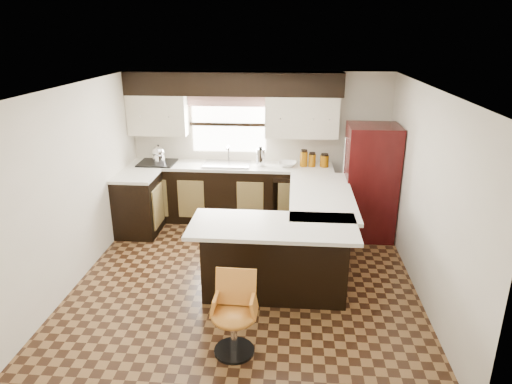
# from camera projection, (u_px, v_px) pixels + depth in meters

# --- Properties ---
(floor) EXTENTS (4.40, 4.40, 0.00)m
(floor) POSITION_uv_depth(u_px,v_px,m) (246.00, 277.00, 5.87)
(floor) COLOR #49301A
(floor) RESTS_ON ground
(ceiling) EXTENTS (4.40, 4.40, 0.00)m
(ceiling) POSITION_uv_depth(u_px,v_px,m) (245.00, 87.00, 5.06)
(ceiling) COLOR silver
(ceiling) RESTS_ON wall_back
(wall_back) EXTENTS (4.40, 0.00, 4.40)m
(wall_back) POSITION_uv_depth(u_px,v_px,m) (259.00, 146.00, 7.53)
(wall_back) COLOR beige
(wall_back) RESTS_ON floor
(wall_front) EXTENTS (4.40, 0.00, 4.40)m
(wall_front) POSITION_uv_depth(u_px,v_px,m) (215.00, 286.00, 3.40)
(wall_front) COLOR beige
(wall_front) RESTS_ON floor
(wall_left) EXTENTS (0.00, 4.40, 4.40)m
(wall_left) POSITION_uv_depth(u_px,v_px,m) (77.00, 185.00, 5.63)
(wall_left) COLOR beige
(wall_left) RESTS_ON floor
(wall_right) EXTENTS (0.00, 4.40, 4.40)m
(wall_right) POSITION_uv_depth(u_px,v_px,m) (425.00, 194.00, 5.30)
(wall_right) COLOR beige
(wall_right) RESTS_ON floor
(base_cab_back) EXTENTS (3.30, 0.60, 0.90)m
(base_cab_back) POSITION_uv_depth(u_px,v_px,m) (231.00, 194.00, 7.53)
(base_cab_back) COLOR black
(base_cab_back) RESTS_ON floor
(base_cab_left) EXTENTS (0.60, 0.70, 0.90)m
(base_cab_left) POSITION_uv_depth(u_px,v_px,m) (138.00, 205.00, 7.03)
(base_cab_left) COLOR black
(base_cab_left) RESTS_ON floor
(counter_back) EXTENTS (3.30, 0.60, 0.04)m
(counter_back) POSITION_uv_depth(u_px,v_px,m) (230.00, 166.00, 7.38)
(counter_back) COLOR silver
(counter_back) RESTS_ON base_cab_back
(counter_left) EXTENTS (0.60, 0.70, 0.04)m
(counter_left) POSITION_uv_depth(u_px,v_px,m) (136.00, 176.00, 6.87)
(counter_left) COLOR silver
(counter_left) RESTS_ON base_cab_left
(soffit) EXTENTS (3.40, 0.35, 0.36)m
(soffit) POSITION_uv_depth(u_px,v_px,m) (233.00, 84.00, 7.05)
(soffit) COLOR black
(soffit) RESTS_ON wall_back
(upper_cab_left) EXTENTS (0.94, 0.35, 0.64)m
(upper_cab_left) POSITION_uv_depth(u_px,v_px,m) (158.00, 115.00, 7.32)
(upper_cab_left) COLOR beige
(upper_cab_left) RESTS_ON wall_back
(upper_cab_right) EXTENTS (1.14, 0.35, 0.64)m
(upper_cab_right) POSITION_uv_depth(u_px,v_px,m) (302.00, 117.00, 7.14)
(upper_cab_right) COLOR beige
(upper_cab_right) RESTS_ON wall_back
(window_pane) EXTENTS (1.20, 0.02, 0.90)m
(window_pane) POSITION_uv_depth(u_px,v_px,m) (229.00, 124.00, 7.43)
(window_pane) COLOR white
(window_pane) RESTS_ON wall_back
(valance) EXTENTS (1.30, 0.06, 0.18)m
(valance) POSITION_uv_depth(u_px,v_px,m) (228.00, 101.00, 7.26)
(valance) COLOR #D19B93
(valance) RESTS_ON wall_back
(sink) EXTENTS (0.75, 0.45, 0.03)m
(sink) POSITION_uv_depth(u_px,v_px,m) (227.00, 164.00, 7.35)
(sink) COLOR #B2B2B7
(sink) RESTS_ON counter_back
(dishwasher) EXTENTS (0.58, 0.03, 0.78)m
(dishwasher) POSITION_uv_depth(u_px,v_px,m) (291.00, 203.00, 7.19)
(dishwasher) COLOR black
(dishwasher) RESTS_ON floor
(cooktop) EXTENTS (0.58, 0.50, 0.02)m
(cooktop) POSITION_uv_depth(u_px,v_px,m) (157.00, 163.00, 7.44)
(cooktop) COLOR black
(cooktop) RESTS_ON counter_back
(peninsula_long) EXTENTS (0.60, 1.95, 0.90)m
(peninsula_long) POSITION_uv_depth(u_px,v_px,m) (316.00, 228.00, 6.23)
(peninsula_long) COLOR black
(peninsula_long) RESTS_ON floor
(peninsula_return) EXTENTS (1.65, 0.60, 0.90)m
(peninsula_return) POSITION_uv_depth(u_px,v_px,m) (275.00, 260.00, 5.36)
(peninsula_return) COLOR black
(peninsula_return) RESTS_ON floor
(counter_pen_long) EXTENTS (0.84, 1.95, 0.04)m
(counter_pen_long) POSITION_uv_depth(u_px,v_px,m) (321.00, 195.00, 6.07)
(counter_pen_long) COLOR silver
(counter_pen_long) RESTS_ON peninsula_long
(counter_pen_return) EXTENTS (1.89, 0.84, 0.04)m
(counter_pen_return) POSITION_uv_depth(u_px,v_px,m) (273.00, 226.00, 5.12)
(counter_pen_return) COLOR silver
(counter_pen_return) RESTS_ON peninsula_return
(refrigerator) EXTENTS (0.74, 0.71, 1.72)m
(refrigerator) POSITION_uv_depth(u_px,v_px,m) (370.00, 182.00, 6.80)
(refrigerator) COLOR #320809
(refrigerator) RESTS_ON floor
(bar_chair) EXTENTS (0.45, 0.45, 0.82)m
(bar_chair) POSITION_uv_depth(u_px,v_px,m) (234.00, 316.00, 4.37)
(bar_chair) COLOR orange
(bar_chair) RESTS_ON floor
(kettle) EXTENTS (0.21, 0.21, 0.29)m
(kettle) POSITION_uv_depth(u_px,v_px,m) (159.00, 153.00, 7.38)
(kettle) COLOR silver
(kettle) RESTS_ON cooktop
(percolator) EXTENTS (0.14, 0.14, 0.28)m
(percolator) POSITION_uv_depth(u_px,v_px,m) (260.00, 157.00, 7.28)
(percolator) COLOR silver
(percolator) RESTS_ON counter_back
(mixing_bowl) EXTENTS (0.31, 0.31, 0.07)m
(mixing_bowl) POSITION_uv_depth(u_px,v_px,m) (287.00, 164.00, 7.28)
(mixing_bowl) COLOR white
(mixing_bowl) RESTS_ON counter_back
(canister_large) EXTENTS (0.12, 0.12, 0.24)m
(canister_large) POSITION_uv_depth(u_px,v_px,m) (304.00, 159.00, 7.25)
(canister_large) COLOR #8B5105
(canister_large) RESTS_ON counter_back
(canister_med) EXTENTS (0.12, 0.12, 0.20)m
(canister_med) POSITION_uv_depth(u_px,v_px,m) (312.00, 160.00, 7.25)
(canister_med) COLOR #8B5105
(canister_med) RESTS_ON counter_back
(canister_small) EXTENTS (0.14, 0.14, 0.18)m
(canister_small) POSITION_uv_depth(u_px,v_px,m) (324.00, 161.00, 7.24)
(canister_small) COLOR #8B5105
(canister_small) RESTS_ON counter_back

